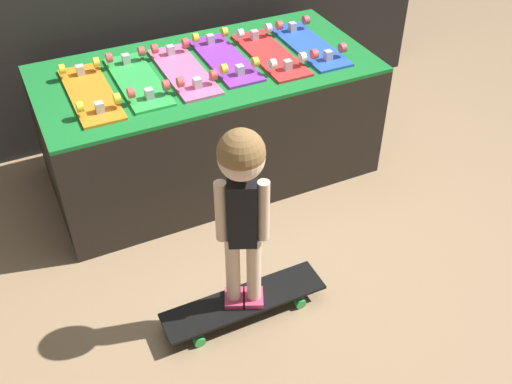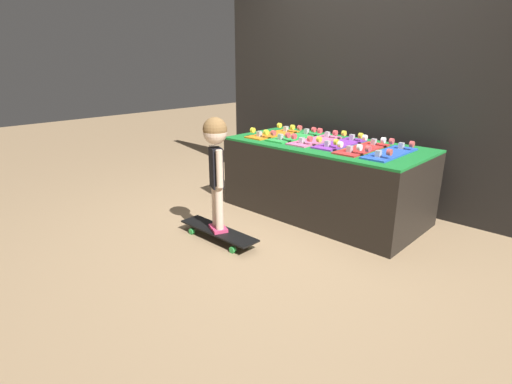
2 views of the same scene
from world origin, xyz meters
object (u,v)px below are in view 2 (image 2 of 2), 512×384
(skateboard_blue_on_rack, at_px, (390,152))
(skateboard_red_on_rack, at_px, (362,148))
(skateboard_green_on_rack, at_px, (294,136))
(child, at_px, (216,153))
(skateboard_orange_on_rack, at_px, (273,133))
(skateboard_purple_on_rack, at_px, (340,143))
(skateboard_on_floor, at_px, (218,232))
(skateboard_pink_on_rack, at_px, (315,140))

(skateboard_blue_on_rack, bearing_deg, skateboard_red_on_rack, -179.07)
(skateboard_green_on_rack, height_order, child, child)
(skateboard_orange_on_rack, bearing_deg, skateboard_purple_on_rack, 4.18)
(skateboard_orange_on_rack, relative_size, skateboard_on_floor, 0.81)
(skateboard_purple_on_rack, relative_size, skateboard_red_on_rack, 1.00)
(skateboard_green_on_rack, height_order, skateboard_pink_on_rack, same)
(skateboard_pink_on_rack, bearing_deg, skateboard_on_floor, -98.09)
(skateboard_pink_on_rack, relative_size, skateboard_blue_on_rack, 1.00)
(skateboard_green_on_rack, bearing_deg, skateboard_pink_on_rack, -0.42)
(skateboard_orange_on_rack, distance_m, skateboard_on_floor, 1.29)
(skateboard_pink_on_rack, distance_m, skateboard_purple_on_rack, 0.25)
(skateboard_purple_on_rack, distance_m, skateboard_blue_on_rack, 0.50)
(skateboard_blue_on_rack, xyz_separation_m, child, (-0.91, -1.07, 0.03))
(skateboard_purple_on_rack, distance_m, skateboard_red_on_rack, 0.26)
(skateboard_blue_on_rack, bearing_deg, skateboard_on_floor, -130.18)
(skateboard_blue_on_rack, bearing_deg, skateboard_purple_on_rack, 173.99)
(skateboard_on_floor, xyz_separation_m, child, (0.00, 0.00, 0.66))
(skateboard_green_on_rack, xyz_separation_m, child, (0.10, -1.09, 0.03))
(skateboard_green_on_rack, distance_m, skateboard_purple_on_rack, 0.50)
(skateboard_orange_on_rack, height_order, skateboard_purple_on_rack, same)
(skateboard_orange_on_rack, distance_m, skateboard_red_on_rack, 1.00)
(skateboard_blue_on_rack, bearing_deg, skateboard_pink_on_rack, 178.62)
(skateboard_purple_on_rack, relative_size, skateboard_on_floor, 0.81)
(skateboard_orange_on_rack, xyz_separation_m, skateboard_pink_on_rack, (0.50, 0.02, 0.00))
(skateboard_on_floor, bearing_deg, child, 0.00)
(skateboard_purple_on_rack, xyz_separation_m, skateboard_red_on_rack, (0.25, -0.06, 0.00))
(skateboard_blue_on_rack, relative_size, skateboard_on_floor, 0.81)
(skateboard_blue_on_rack, height_order, child, child)
(skateboard_on_floor, bearing_deg, skateboard_orange_on_rack, 107.89)
(skateboard_on_floor, distance_m, child, 0.66)
(skateboard_pink_on_rack, distance_m, skateboard_red_on_rack, 0.50)
(skateboard_green_on_rack, bearing_deg, skateboard_blue_on_rack, -1.14)
(child, bearing_deg, skateboard_green_on_rack, 118.89)
(skateboard_orange_on_rack, relative_size, skateboard_red_on_rack, 1.00)
(skateboard_pink_on_rack, bearing_deg, skateboard_blue_on_rack, -1.38)
(skateboard_orange_on_rack, bearing_deg, skateboard_pink_on_rack, 2.32)
(skateboard_orange_on_rack, bearing_deg, skateboard_on_floor, -72.11)
(skateboard_blue_on_rack, distance_m, child, 1.40)
(skateboard_purple_on_rack, height_order, child, child)
(skateboard_blue_on_rack, height_order, skateboard_on_floor, skateboard_blue_on_rack)
(skateboard_red_on_rack, bearing_deg, skateboard_purple_on_rack, 167.23)
(child, bearing_deg, skateboard_blue_on_rack, 73.72)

